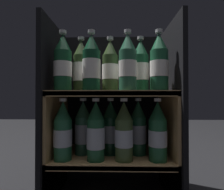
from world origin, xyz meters
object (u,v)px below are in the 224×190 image
bottle_upper_front_0 (63,64)px  bottle_upper_front_3 (159,64)px  bottle_lower_front_0 (63,132)px  bottle_lower_front_1 (96,133)px  bottle_lower_front_3 (158,133)px  bottle_lower_back_0 (83,129)px  bottle_upper_back_1 (110,68)px  bottle_upper_back_0 (81,68)px  bottle_upper_back_2 (141,68)px  bottle_upper_front_2 (128,64)px  bottle_lower_back_1 (110,129)px  bottle_lower_front_2 (124,133)px  bottle_upper_front_1 (91,65)px  bottle_lower_back_2 (138,129)px

bottle_upper_front_0 → bottle_upper_front_3: size_ratio=1.00×
bottle_lower_front_0 → bottle_lower_front_1: 0.14m
bottle_lower_front_0 → bottle_lower_front_3: same height
bottle_lower_back_0 → bottle_lower_front_1: bearing=-50.4°
bottle_upper_front_0 → bottle_upper_back_1: bearing=23.0°
bottle_lower_front_0 → bottle_lower_back_0: bearing=50.4°
bottle_upper_back_0 → bottle_upper_back_2: bearing=0.0°
bottle_upper_front_2 → bottle_upper_front_3: (0.13, 0.00, 0.00)m
bottle_lower_front_1 → bottle_lower_back_1: (0.06, 0.09, 0.00)m
bottle_lower_front_0 → bottle_lower_front_2: (0.26, 0.00, -0.00)m
bottle_upper_back_0 → bottle_upper_back_1: size_ratio=1.00×
bottle_upper_front_2 → bottle_upper_back_2: (0.07, 0.09, -0.00)m
bottle_lower_front_1 → bottle_upper_front_0: bearing=180.0°
bottle_lower_front_0 → bottle_lower_front_3: (0.41, 0.00, 0.00)m
bottle_upper_front_2 → bottle_lower_front_1: 0.33m
bottle_upper_back_1 → bottle_lower_front_0: 0.37m
bottle_upper_front_1 → bottle_lower_front_3: size_ratio=1.00×
bottle_upper_front_1 → bottle_lower_front_0: (-0.12, -0.00, -0.29)m
bottle_upper_front_1 → bottle_lower_front_2: (0.14, 0.00, -0.29)m
bottle_lower_front_2 → bottle_lower_front_3: size_ratio=1.00×
bottle_upper_front_1 → bottle_upper_back_0: 0.11m
bottle_lower_front_1 → bottle_lower_front_2: size_ratio=1.00×
bottle_lower_front_1 → bottle_lower_front_3: same height
bottle_upper_front_1 → bottle_upper_back_1: (0.08, 0.09, 0.00)m
bottle_upper_back_2 → bottle_lower_back_1: (-0.14, -0.00, -0.30)m
bottle_upper_back_2 → bottle_lower_back_0: bearing=180.0°
bottle_lower_front_1 → bottle_lower_front_3: (0.27, -0.00, 0.00)m
bottle_upper_front_2 → bottle_upper_back_0: size_ratio=1.00×
bottle_lower_front_1 → bottle_upper_front_2: bearing=-0.0°
bottle_upper_back_1 → bottle_lower_back_0: 0.32m
bottle_upper_front_3 → bottle_upper_back_2: (-0.07, 0.09, -0.00)m
bottle_lower_front_3 → bottle_lower_back_2: bearing=129.9°
bottle_upper_back_1 → bottle_lower_front_3: 0.37m
bottle_upper_front_2 → bottle_lower_back_1: 0.32m
bottle_upper_back_0 → bottle_lower_back_0: (0.01, 0.00, -0.30)m
bottle_upper_front_3 → bottle_lower_back_1: 0.37m
bottle_upper_back_1 → bottle_lower_back_1: bearing=-0.0°
bottle_upper_front_1 → bottle_lower_front_2: bottle_upper_front_1 is taller
bottle_lower_front_2 → bottle_lower_front_3: bearing=-0.0°
bottle_upper_front_2 → bottle_upper_back_0: 0.24m
bottle_upper_back_2 → bottle_lower_front_2: bottle_upper_back_2 is taller
bottle_upper_front_1 → bottle_upper_front_3: size_ratio=1.00×
bottle_upper_front_0 → bottle_lower_back_2: bearing=14.4°
bottle_lower_front_0 → bottle_lower_back_0: 0.11m
bottle_upper_back_2 → bottle_lower_back_0: bottle_upper_back_2 is taller
bottle_upper_front_3 → bottle_lower_back_0: 0.46m
bottle_upper_front_1 → bottle_lower_front_1: (0.02, 0.00, -0.30)m
bottle_upper_back_1 → bottle_lower_back_2: bottle_upper_back_1 is taller
bottle_lower_back_0 → bottle_lower_back_2: 0.26m
bottle_upper_front_0 → bottle_upper_front_2: same height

